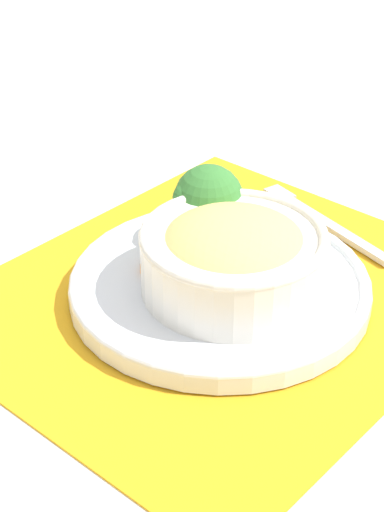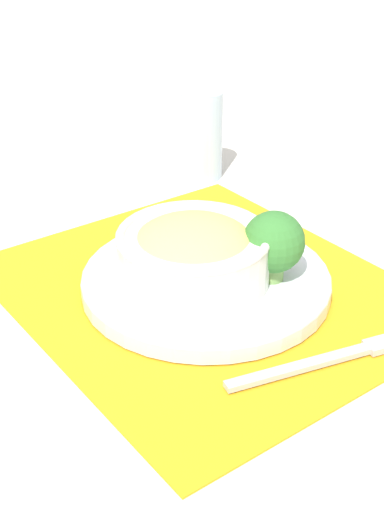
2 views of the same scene
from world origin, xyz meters
The scene contains 8 objects.
ground_plane centered at (0.00, 0.00, 0.00)m, with size 4.00×4.00×0.00m, color beige.
placemat centered at (0.00, 0.00, 0.00)m, with size 0.48×0.43×0.00m.
plate centered at (0.00, 0.00, 0.02)m, with size 0.27×0.27×0.02m.
bowl centered at (0.00, -0.02, 0.05)m, with size 0.16×0.16×0.07m.
broccoli_floret centered at (0.04, 0.06, 0.06)m, with size 0.07×0.07×0.08m.
carrot_slice_near centered at (-0.01, 0.05, 0.02)m, with size 0.05×0.05×0.01m.
carrot_slice_middle centered at (-0.02, 0.05, 0.02)m, with size 0.05×0.05×0.01m.
fork centered at (0.17, 0.03, 0.01)m, with size 0.04×0.18×0.01m.
Camera 1 is at (-0.45, -0.45, 0.45)m, focal length 60.00 mm.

